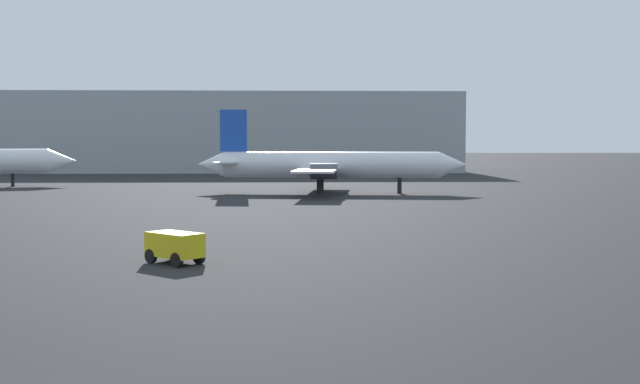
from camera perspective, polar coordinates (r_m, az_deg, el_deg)
airplane_far_left at (r=77.62m, az=0.55°, el=1.94°), size 26.28×19.51×8.07m
baggage_cart at (r=34.05m, az=-10.26°, el=-3.75°), size 2.64×2.58×1.30m
terminal_building at (r=134.33m, az=-8.47°, el=4.17°), size 83.52×21.46×12.60m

